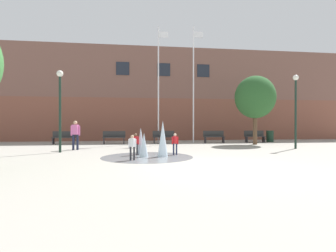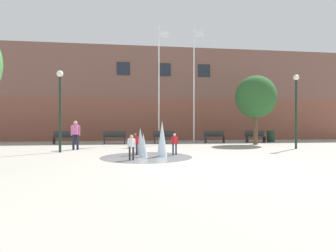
# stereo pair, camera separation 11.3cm
# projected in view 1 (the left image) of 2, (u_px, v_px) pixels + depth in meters

# --- Properties ---
(ground_plane) EXTENTS (100.00, 100.00, 0.00)m
(ground_plane) POSITION_uv_depth(u_px,v_px,m) (216.00, 168.00, 8.41)
(ground_plane) COLOR #9E998E
(library_building) EXTENTS (36.00, 6.05, 8.13)m
(library_building) POSITION_uv_depth(u_px,v_px,m) (160.00, 97.00, 25.56)
(library_building) COLOR brown
(library_building) RESTS_ON ground
(splash_fountain) EXTENTS (3.91, 3.91, 1.56)m
(splash_fountain) POSITION_uv_depth(u_px,v_px,m) (151.00, 143.00, 11.48)
(splash_fountain) COLOR gray
(splash_fountain) RESTS_ON ground
(park_bench_far_left) EXTENTS (1.60, 0.44, 0.91)m
(park_bench_far_left) POSITION_uv_depth(u_px,v_px,m) (64.00, 137.00, 18.46)
(park_bench_far_left) COLOR #28282D
(park_bench_far_left) RESTS_ON ground
(park_bench_under_left_flagpole) EXTENTS (1.60, 0.44, 0.91)m
(park_bench_under_left_flagpole) POSITION_uv_depth(u_px,v_px,m) (114.00, 137.00, 18.72)
(park_bench_under_left_flagpole) COLOR #28282D
(park_bench_under_left_flagpole) RESTS_ON ground
(park_bench_center) EXTENTS (1.60, 0.44, 0.91)m
(park_bench_center) POSITION_uv_depth(u_px,v_px,m) (164.00, 137.00, 19.31)
(park_bench_center) COLOR #28282D
(park_bench_center) RESTS_ON ground
(park_bench_under_right_flagpole) EXTENTS (1.60, 0.44, 0.91)m
(park_bench_under_right_flagpole) POSITION_uv_depth(u_px,v_px,m) (214.00, 137.00, 19.66)
(park_bench_under_right_flagpole) COLOR #28282D
(park_bench_under_right_flagpole) RESTS_ON ground
(park_bench_far_right) EXTENTS (1.60, 0.44, 0.91)m
(park_bench_far_right) POSITION_uv_depth(u_px,v_px,m) (255.00, 136.00, 20.26)
(park_bench_far_right) COLOR #28282D
(park_bench_far_right) RESTS_ON ground
(child_in_fountain) EXTENTS (0.31, 0.17, 0.99)m
(child_in_fountain) POSITION_uv_depth(u_px,v_px,m) (136.00, 142.00, 11.85)
(child_in_fountain) COLOR #28282D
(child_in_fountain) RESTS_ON ground
(child_with_pink_shirt) EXTENTS (0.31, 0.24, 0.99)m
(child_with_pink_shirt) POSITION_uv_depth(u_px,v_px,m) (175.00, 142.00, 11.93)
(child_with_pink_shirt) COLOR #1E233D
(child_with_pink_shirt) RESTS_ON ground
(child_running) EXTENTS (0.31, 0.23, 0.99)m
(child_running) POSITION_uv_depth(u_px,v_px,m) (132.00, 145.00, 10.17)
(child_running) COLOR #28282D
(child_running) RESTS_ON ground
(teen_by_trashcan) EXTENTS (0.50, 0.32, 1.59)m
(teen_by_trashcan) POSITION_uv_depth(u_px,v_px,m) (75.00, 133.00, 14.28)
(teen_by_trashcan) COLOR #1E233D
(teen_by_trashcan) RESTS_ON ground
(flagpole_left) EXTENTS (0.80, 0.10, 8.82)m
(flagpole_left) POSITION_uv_depth(u_px,v_px,m) (159.00, 81.00, 19.73)
(flagpole_left) COLOR silver
(flagpole_left) RESTS_ON ground
(flagpole_right) EXTENTS (0.80, 0.10, 8.93)m
(flagpole_right) POSITION_uv_depth(u_px,v_px,m) (194.00, 81.00, 20.09)
(flagpole_right) COLOR silver
(flagpole_right) RESTS_ON ground
(lamp_post_left_lane) EXTENTS (0.32, 0.32, 4.08)m
(lamp_post_left_lane) POSITION_uv_depth(u_px,v_px,m) (60.00, 99.00, 12.99)
(lamp_post_left_lane) COLOR #192D23
(lamp_post_left_lane) RESTS_ON ground
(lamp_post_right_lane) EXTENTS (0.32, 0.32, 4.25)m
(lamp_post_right_lane) POSITION_uv_depth(u_px,v_px,m) (296.00, 101.00, 15.04)
(lamp_post_right_lane) COLOR #192D23
(lamp_post_right_lane) RESTS_ON ground
(trash_can) EXTENTS (0.56, 0.56, 0.90)m
(trash_can) POSITION_uv_depth(u_px,v_px,m) (270.00, 136.00, 20.73)
(trash_can) COLOR #193323
(trash_can) RESTS_ON ground
(street_tree_near_building) EXTENTS (2.77, 2.77, 4.75)m
(street_tree_near_building) POSITION_uv_depth(u_px,v_px,m) (255.00, 97.00, 18.10)
(street_tree_near_building) COLOR brown
(street_tree_near_building) RESTS_ON ground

